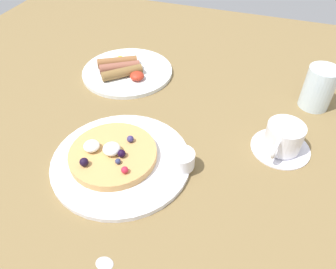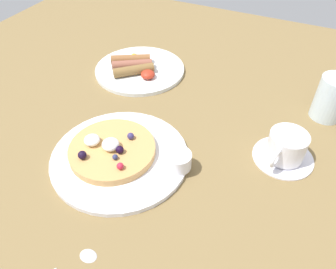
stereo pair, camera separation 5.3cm
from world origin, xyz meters
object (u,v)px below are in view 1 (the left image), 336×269
pancake_plate (121,161)px  coffee_cup (284,137)px  syrup_ramekin (182,159)px  breakfast_plate (128,72)px  coffee_saucer (280,148)px  water_glass (319,88)px

pancake_plate → coffee_cup: bearing=25.6°
pancake_plate → syrup_ramekin: 12.13cm
syrup_ramekin → breakfast_plate: syrup_ramekin is taller
coffee_saucer → coffee_cup: 3.23cm
syrup_ramekin → coffee_cup: bearing=33.6°
pancake_plate → water_glass: 47.97cm
pancake_plate → coffee_cup: (29.40, 14.12, 3.05)cm
breakfast_plate → coffee_cup: (41.81, -16.38, 3.05)cm
pancake_plate → breakfast_plate: same height
coffee_saucer → water_glass: water_glass is taller
pancake_plate → coffee_cup: coffee_cup is taller
coffee_cup → water_glass: water_glass is taller
syrup_ramekin → coffee_saucer: (17.75, 11.94, -2.38)cm
water_glass → syrup_ramekin: bearing=-128.8°
water_glass → breakfast_plate: bearing=-178.3°
breakfast_plate → water_glass: bearing=1.7°
syrup_ramekin → pancake_plate: bearing=-168.7°
coffee_cup → pancake_plate: bearing=-154.4°
coffee_cup → water_glass: (6.11, 17.82, 1.49)cm
pancake_plate → syrup_ramekin: (11.70, 2.34, 2.20)cm
pancake_plate → syrup_ramekin: bearing=11.3°
pancake_plate → water_glass: (35.51, 31.94, 4.54)cm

